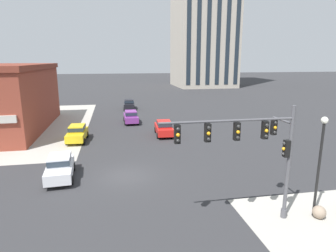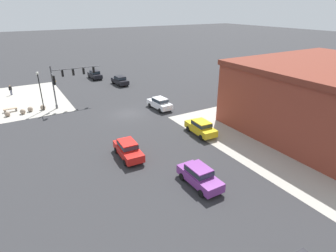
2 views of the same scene
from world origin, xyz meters
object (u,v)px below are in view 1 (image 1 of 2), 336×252
street_lamp_corner_near (320,156)px  car_main_northbound_far (60,166)px  bollard_sphere_curb_a (319,212)px  car_cross_westbound (131,116)px  car_main_northbound_near (129,104)px  car_cross_eastbound (164,127)px  car_main_southbound_far (77,133)px  traffic_signal_main (257,145)px

street_lamp_corner_near → car_main_northbound_far: (-14.68, 8.07, -2.57)m
bollard_sphere_curb_a → car_cross_westbound: car_cross_westbound is taller
car_main_northbound_near → car_cross_eastbound: bearing=-81.2°
bollard_sphere_curb_a → car_cross_eastbound: car_cross_eastbound is taller
car_main_southbound_far → street_lamp_corner_near: bearing=-51.2°
car_cross_westbound → street_lamp_corner_near: bearing=-72.1°
bollard_sphere_curb_a → car_main_northbound_far: bearing=150.4°
car_cross_eastbound → car_main_southbound_far: bearing=-176.3°
car_cross_eastbound → car_cross_westbound: same height
traffic_signal_main → car_cross_eastbound: bearing=95.0°
bollard_sphere_curb_a → car_cross_eastbound: bearing=105.4°
traffic_signal_main → bollard_sphere_curb_a: bearing=-9.3°
bollard_sphere_curb_a → car_main_northbound_near: 38.59m
car_main_northbound_near → car_cross_westbound: same height
car_cross_westbound → car_main_northbound_near: bearing=87.9°
bollard_sphere_curb_a → car_cross_westbound: bearing=107.9°
street_lamp_corner_near → car_main_northbound_far: size_ratio=1.24×
car_cross_westbound → car_main_northbound_far: bearing=-109.1°
bollard_sphere_curb_a → car_main_northbound_far: 17.00m
car_main_northbound_near → traffic_signal_main: bearing=-83.1°
traffic_signal_main → street_lamp_corner_near: bearing=-4.3°
bollard_sphere_curb_a → car_main_southbound_far: car_main_southbound_far is taller
bollard_sphere_curb_a → car_cross_eastbound: size_ratio=0.16×
traffic_signal_main → car_main_northbound_far: traffic_signal_main is taller
car_cross_eastbound → bollard_sphere_curb_a: bearing=-74.6°
street_lamp_corner_near → car_cross_eastbound: bearing=105.4°
street_lamp_corner_near → car_main_northbound_near: street_lamp_corner_near is taller
car_main_northbound_near → car_main_northbound_far: 30.07m
street_lamp_corner_near → car_cross_eastbound: street_lamp_corner_near is taller
bollard_sphere_curb_a → car_main_northbound_near: car_main_northbound_near is taller
car_main_northbound_far → car_main_southbound_far: bearing=89.4°
car_main_northbound_far → traffic_signal_main: bearing=-35.0°
car_main_northbound_far → car_cross_eastbound: 14.30m
car_main_northbound_far → car_cross_westbound: same height
car_main_northbound_near → car_main_southbound_far: size_ratio=1.00×
car_main_northbound_near → car_main_northbound_far: same height
street_lamp_corner_near → traffic_signal_main: bearing=175.7°
street_lamp_corner_near → car_main_northbound_near: (-8.03, 37.39, -2.57)m
car_main_northbound_far → car_main_southbound_far: same height
car_cross_westbound → car_main_southbound_far: bearing=-127.7°
traffic_signal_main → car_main_southbound_far: (-11.05, 17.85, -3.27)m
car_main_southbound_far → car_cross_westbound: same height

